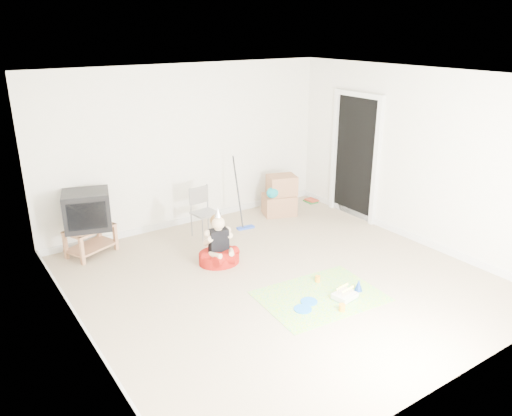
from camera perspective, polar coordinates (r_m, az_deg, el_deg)
ground at (r=6.63m, az=2.69°, el=-8.15°), size 5.00×5.00×0.00m
doorway_recess at (r=8.65m, az=11.30°, el=5.61°), size 0.02×0.90×2.05m
tv_stand at (r=7.60m, az=-18.38°, el=-3.30°), size 0.77×0.64×0.41m
crt_tv at (r=7.44m, az=-18.75°, el=-0.21°), size 0.76×0.68×0.55m
folding_chair at (r=7.81m, az=-5.84°, el=-0.58°), size 0.40×0.38×0.80m
cardboard_boxes at (r=8.73m, az=2.75°, el=1.38°), size 0.67×0.58×0.70m
floor_mop at (r=8.11m, az=-1.22°, el=-0.64°), size 0.30×0.39×1.15m
book_pile at (r=9.48m, az=6.33°, el=0.85°), size 0.20×0.25×0.05m
seated_woman at (r=7.00m, az=-4.26°, el=-4.91°), size 0.65×0.65×0.83m
party_mat at (r=6.29m, az=7.35°, el=-9.96°), size 1.55×1.18×0.01m
birthday_cake at (r=6.26m, az=10.10°, el=-9.90°), size 0.30×0.26×0.14m
blue_plate_near at (r=6.14m, az=6.08°, el=-10.58°), size 0.23×0.23×0.01m
blue_plate_far at (r=5.99m, az=5.37°, el=-11.43°), size 0.27×0.27×0.01m
orange_cup_near at (r=6.59m, az=7.06°, el=-8.03°), size 0.08×0.08×0.08m
orange_cup_far at (r=6.01m, az=9.79°, el=-11.14°), size 0.09×0.09×0.09m
blue_party_hat at (r=6.44m, az=11.64°, el=-8.63°), size 0.13×0.13×0.15m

